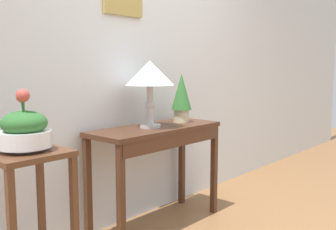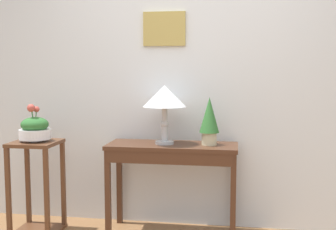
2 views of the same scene
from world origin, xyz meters
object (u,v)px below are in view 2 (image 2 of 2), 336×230
at_px(console_table, 172,158).
at_px(potted_plant_on_console, 209,119).
at_px(planter_bowl_wide, 35,128).
at_px(table_lamp, 165,98).
at_px(pedestal_stand_left, 37,188).

distance_m(console_table, potted_plant_on_console, 0.47).
bearing_deg(planter_bowl_wide, potted_plant_on_console, 7.34).
bearing_deg(console_table, table_lamp, 160.85).
relative_size(table_lamp, potted_plant_on_console, 1.24).
relative_size(console_table, potted_plant_on_console, 2.75).
relative_size(potted_plant_on_console, pedestal_stand_left, 0.50).
relative_size(console_table, pedestal_stand_left, 1.36).
xyz_separation_m(console_table, pedestal_stand_left, (-1.17, -0.16, -0.27)).
distance_m(potted_plant_on_console, planter_bowl_wide, 1.50).
bearing_deg(table_lamp, planter_bowl_wide, -170.70).
bearing_deg(table_lamp, pedestal_stand_left, -170.72).
bearing_deg(pedestal_stand_left, potted_plant_on_console, 7.32).
bearing_deg(potted_plant_on_console, pedestal_stand_left, -172.68).
relative_size(table_lamp, pedestal_stand_left, 0.62).
distance_m(potted_plant_on_console, pedestal_stand_left, 1.61).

